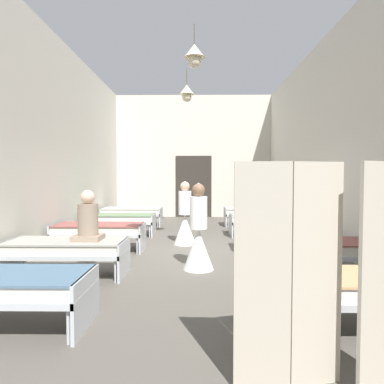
{
  "coord_description": "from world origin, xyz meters",
  "views": [
    {
      "loc": [
        0.11,
        -7.36,
        1.59
      ],
      "look_at": [
        0.0,
        1.43,
        1.2
      ],
      "focal_mm": 32.44,
      "sensor_mm": 36.0,
      "label": 1
    }
  ],
  "objects_px": {
    "bed_right_row_4": "(254,212)",
    "patient_seated_primary": "(88,222)",
    "bed_right_row_1": "(314,249)",
    "bed_right_row_2": "(284,231)",
    "nurse_mid_aisle": "(198,239)",
    "privacy_screen": "(318,276)",
    "bed_left_row_2": "(99,230)",
    "bed_left_row_3": "(119,219)",
    "bed_left_row_1": "(66,249)",
    "bed_right_row_0": "(376,288)",
    "nurse_near_aisle": "(185,222)",
    "bed_right_row_3": "(266,219)",
    "bed_left_row_4": "(132,212)"
  },
  "relations": [
    {
      "from": "bed_right_row_1",
      "to": "nurse_mid_aisle",
      "type": "relative_size",
      "value": 1.28
    },
    {
      "from": "bed_left_row_1",
      "to": "bed_right_row_0",
      "type": "bearing_deg",
      "value": -25.74
    },
    {
      "from": "bed_left_row_2",
      "to": "bed_right_row_3",
      "type": "xyz_separation_m",
      "value": [
        3.94,
        1.9,
        0.0
      ]
    },
    {
      "from": "bed_left_row_4",
      "to": "bed_right_row_4",
      "type": "distance_m",
      "value": 3.94
    },
    {
      "from": "bed_left_row_2",
      "to": "nurse_mid_aisle",
      "type": "relative_size",
      "value": 1.28
    },
    {
      "from": "bed_left_row_3",
      "to": "bed_right_row_4",
      "type": "xyz_separation_m",
      "value": [
        3.94,
        1.9,
        0.0
      ]
    },
    {
      "from": "bed_left_row_1",
      "to": "bed_right_row_3",
      "type": "bearing_deg",
      "value": 43.96
    },
    {
      "from": "bed_left_row_1",
      "to": "bed_left_row_2",
      "type": "relative_size",
      "value": 1.0
    },
    {
      "from": "bed_right_row_2",
      "to": "patient_seated_primary",
      "type": "distance_m",
      "value": 4.07
    },
    {
      "from": "bed_left_row_2",
      "to": "nurse_near_aisle",
      "type": "height_order",
      "value": "nurse_near_aisle"
    },
    {
      "from": "bed_right_row_1",
      "to": "nurse_near_aisle",
      "type": "bearing_deg",
      "value": 129.14
    },
    {
      "from": "bed_left_row_2",
      "to": "bed_right_row_1",
      "type": "bearing_deg",
      "value": -25.74
    },
    {
      "from": "nurse_mid_aisle",
      "to": "patient_seated_primary",
      "type": "relative_size",
      "value": 1.86
    },
    {
      "from": "bed_left_row_2",
      "to": "patient_seated_primary",
      "type": "distance_m",
      "value": 1.95
    },
    {
      "from": "bed_left_row_3",
      "to": "nurse_mid_aisle",
      "type": "xyz_separation_m",
      "value": [
        2.12,
        -3.39,
        0.09
      ]
    },
    {
      "from": "bed_right_row_1",
      "to": "bed_right_row_4",
      "type": "height_order",
      "value": "same"
    },
    {
      "from": "nurse_near_aisle",
      "to": "bed_right_row_4",
      "type": "bearing_deg",
      "value": -67.85
    },
    {
      "from": "bed_right_row_4",
      "to": "nurse_near_aisle",
      "type": "bearing_deg",
      "value": -124.57
    },
    {
      "from": "bed_right_row_0",
      "to": "privacy_screen",
      "type": "relative_size",
      "value": 1.12
    },
    {
      "from": "bed_left_row_3",
      "to": "bed_left_row_1",
      "type": "bearing_deg",
      "value": -90.0
    },
    {
      "from": "bed_left_row_4",
      "to": "nurse_mid_aisle",
      "type": "bearing_deg",
      "value": -68.17
    },
    {
      "from": "bed_right_row_4",
      "to": "patient_seated_primary",
      "type": "height_order",
      "value": "patient_seated_primary"
    },
    {
      "from": "bed_right_row_0",
      "to": "bed_left_row_1",
      "type": "bearing_deg",
      "value": 154.26
    },
    {
      "from": "patient_seated_primary",
      "to": "privacy_screen",
      "type": "height_order",
      "value": "privacy_screen"
    },
    {
      "from": "bed_left_row_1",
      "to": "patient_seated_primary",
      "type": "distance_m",
      "value": 0.56
    },
    {
      "from": "bed_left_row_1",
      "to": "bed_left_row_2",
      "type": "distance_m",
      "value": 1.9
    },
    {
      "from": "bed_right_row_0",
      "to": "nurse_near_aisle",
      "type": "xyz_separation_m",
      "value": [
        -2.13,
        4.51,
        0.09
      ]
    },
    {
      "from": "bed_right_row_0",
      "to": "bed_right_row_2",
      "type": "xyz_separation_m",
      "value": [
        0.0,
        3.8,
        0.0
      ]
    },
    {
      "from": "bed_left_row_2",
      "to": "patient_seated_primary",
      "type": "relative_size",
      "value": 2.37
    },
    {
      "from": "bed_right_row_2",
      "to": "privacy_screen",
      "type": "relative_size",
      "value": 1.12
    },
    {
      "from": "nurse_mid_aisle",
      "to": "bed_left_row_4",
      "type": "bearing_deg",
      "value": -112.7
    },
    {
      "from": "bed_left_row_1",
      "to": "bed_right_row_4",
      "type": "bearing_deg",
      "value": 55.34
    },
    {
      "from": "nurse_near_aisle",
      "to": "bed_left_row_2",
      "type": "bearing_deg",
      "value": 78.17
    },
    {
      "from": "patient_seated_primary",
      "to": "privacy_screen",
      "type": "xyz_separation_m",
      "value": [
        2.64,
        -2.94,
        -0.02
      ]
    },
    {
      "from": "bed_right_row_1",
      "to": "privacy_screen",
      "type": "bearing_deg",
      "value": -108.09
    },
    {
      "from": "bed_right_row_0",
      "to": "nurse_mid_aisle",
      "type": "xyz_separation_m",
      "value": [
        -1.82,
        2.31,
        0.09
      ]
    },
    {
      "from": "nurse_mid_aisle",
      "to": "bed_right_row_3",
      "type": "bearing_deg",
      "value": -162.79
    },
    {
      "from": "nurse_near_aisle",
      "to": "patient_seated_primary",
      "type": "distance_m",
      "value": 2.99
    },
    {
      "from": "nurse_mid_aisle",
      "to": "privacy_screen",
      "type": "distance_m",
      "value": 3.45
    },
    {
      "from": "bed_left_row_1",
      "to": "nurse_mid_aisle",
      "type": "relative_size",
      "value": 1.28
    },
    {
      "from": "bed_right_row_4",
      "to": "patient_seated_primary",
      "type": "distance_m",
      "value": 6.73
    },
    {
      "from": "bed_left_row_4",
      "to": "bed_right_row_4",
      "type": "xyz_separation_m",
      "value": [
        3.94,
        0.0,
        0.0
      ]
    },
    {
      "from": "bed_left_row_4",
      "to": "nurse_mid_aisle",
      "type": "xyz_separation_m",
      "value": [
        2.12,
        -5.29,
        0.09
      ]
    },
    {
      "from": "patient_seated_primary",
      "to": "privacy_screen",
      "type": "distance_m",
      "value": 3.95
    },
    {
      "from": "bed_right_row_2",
      "to": "bed_left_row_3",
      "type": "distance_m",
      "value": 4.37
    },
    {
      "from": "bed_right_row_0",
      "to": "bed_right_row_1",
      "type": "bearing_deg",
      "value": 90.0
    },
    {
      "from": "bed_left_row_4",
      "to": "nurse_mid_aisle",
      "type": "height_order",
      "value": "nurse_mid_aisle"
    },
    {
      "from": "bed_right_row_1",
      "to": "bed_left_row_2",
      "type": "relative_size",
      "value": 1.0
    },
    {
      "from": "bed_right_row_1",
      "to": "bed_left_row_4",
      "type": "bearing_deg",
      "value": 124.66
    },
    {
      "from": "bed_right_row_0",
      "to": "bed_left_row_2",
      "type": "distance_m",
      "value": 5.47
    }
  ]
}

